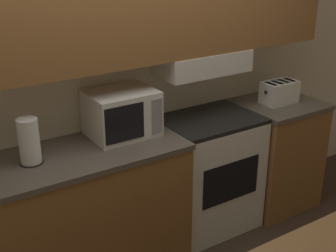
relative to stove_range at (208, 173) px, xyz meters
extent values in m
plane|color=#3D2D23|center=(-0.60, 0.28, -0.46)|extent=(16.00, 16.00, 0.00)
cube|color=silver|center=(-0.60, 0.30, 0.81)|extent=(5.60, 0.05, 2.55)
cube|color=#936033|center=(-0.60, 0.12, 1.23)|extent=(3.20, 0.32, 0.58)
cube|color=white|center=(0.00, 0.12, 0.86)|extent=(0.69, 0.34, 0.16)
cube|color=#936033|center=(-1.29, -0.02, -0.02)|extent=(1.82, 0.60, 0.89)
cube|color=brown|center=(-1.29, -0.02, 0.44)|extent=(1.84, 0.62, 0.04)
cube|color=#936033|center=(0.69, -0.02, -0.02)|extent=(0.62, 0.60, 0.89)
cube|color=brown|center=(0.69, -0.02, 0.44)|extent=(0.64, 0.62, 0.04)
cube|color=white|center=(0.00, 0.00, -0.02)|extent=(0.73, 0.55, 0.89)
cube|color=black|center=(0.00, 0.00, 0.45)|extent=(0.73, 0.55, 0.03)
cube|color=black|center=(0.00, -0.28, 0.05)|extent=(0.51, 0.01, 0.31)
cylinder|color=black|center=(-0.16, -0.11, 0.46)|extent=(0.10, 0.10, 0.01)
cylinder|color=black|center=(0.16, -0.11, 0.46)|extent=(0.10, 0.10, 0.01)
cylinder|color=black|center=(-0.16, 0.11, 0.46)|extent=(0.10, 0.10, 0.01)
cylinder|color=black|center=(0.16, 0.11, 0.46)|extent=(0.10, 0.10, 0.01)
cube|color=white|center=(-0.69, 0.08, 0.61)|extent=(0.44, 0.36, 0.31)
cube|color=black|center=(-0.76, -0.10, 0.61)|extent=(0.27, 0.01, 0.24)
cube|color=gray|center=(-0.52, -0.10, 0.61)|extent=(0.08, 0.01, 0.24)
cube|color=white|center=(0.67, -0.03, 0.55)|extent=(0.29, 0.17, 0.18)
cube|color=black|center=(0.52, -0.03, 0.58)|extent=(0.01, 0.02, 0.02)
cube|color=black|center=(0.57, -0.03, 0.63)|extent=(0.04, 0.12, 0.01)
cube|color=black|center=(0.64, -0.03, 0.63)|extent=(0.04, 0.12, 0.01)
cube|color=black|center=(0.71, -0.03, 0.63)|extent=(0.04, 0.12, 0.01)
cube|color=black|center=(0.78, -0.03, 0.63)|extent=(0.04, 0.12, 0.01)
cylinder|color=black|center=(-1.34, -0.01, 0.46)|extent=(0.14, 0.14, 0.01)
cylinder|color=white|center=(-1.34, -0.01, 0.60)|extent=(0.12, 0.12, 0.27)
camera|label=1|loc=(-2.02, -2.55, 1.72)|focal=50.00mm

